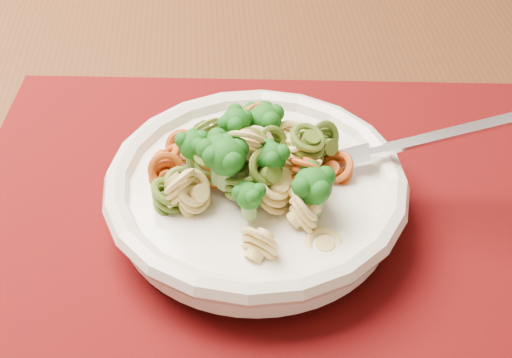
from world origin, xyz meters
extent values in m
cube|color=#512816|center=(0.60, -0.75, 0.75)|extent=(1.56, 1.17, 0.04)
cube|color=#540B03|center=(0.54, -0.82, 0.77)|extent=(0.59, 0.51, 0.00)
cylinder|color=white|center=(0.53, -0.81, 0.78)|extent=(0.10, 0.10, 0.01)
cylinder|color=white|center=(0.53, -0.81, 0.80)|extent=(0.21, 0.21, 0.03)
torus|color=white|center=(0.53, -0.81, 0.81)|extent=(0.23, 0.23, 0.02)
camera|label=1|loc=(0.42, -1.20, 1.17)|focal=50.00mm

